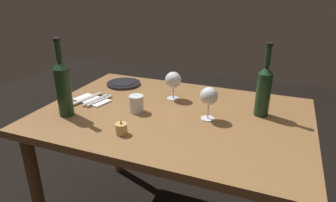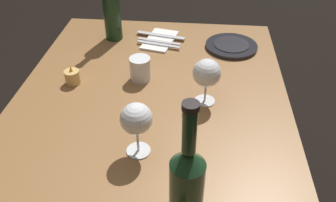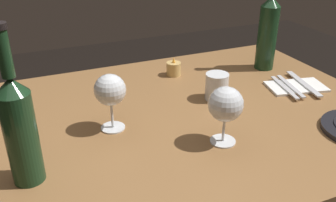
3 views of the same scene
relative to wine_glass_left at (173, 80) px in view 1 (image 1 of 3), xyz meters
The scene contains 12 objects.
dining_table 0.27m from the wine_glass_left, 111.17° to the left, with size 1.30×0.90×0.74m.
wine_glass_left is the anchor object (origin of this frame).
wine_glass_right 0.30m from the wine_glass_left, 143.42° to the left, with size 0.08×0.08×0.16m.
wine_bottle 0.47m from the wine_glass_left, behind, with size 0.07×0.07×0.35m.
wine_bottle_second 0.56m from the wine_glass_left, 43.48° to the left, with size 0.07×0.07×0.37m.
water_tumbler 0.26m from the wine_glass_left, 64.29° to the left, with size 0.07×0.07×0.08m.
votive_candle 0.47m from the wine_glass_left, 82.11° to the left, with size 0.05×0.05×0.07m.
dinner_plate 0.40m from the wine_glass_left, 15.50° to the right, with size 0.21×0.21×0.02m.
folded_napkin 0.45m from the wine_glass_left, 25.63° to the left, with size 0.21×0.15×0.01m.
fork_inner 0.43m from the wine_glass_left, 27.11° to the left, with size 0.05×0.18×0.00m.
fork_outer 0.41m from the wine_glass_left, 28.75° to the left, with size 0.05×0.18×0.00m.
table_knife 0.48m from the wine_glass_left, 24.04° to the left, with size 0.06×0.21×0.00m.
Camera 1 is at (-0.47, 1.25, 1.36)m, focal length 31.86 mm.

